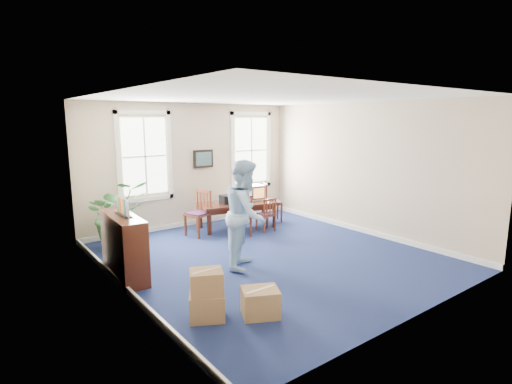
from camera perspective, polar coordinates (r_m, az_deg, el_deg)
floor at (r=8.35m, az=1.95°, el=-9.14°), size 6.50×6.50×0.00m
ceiling at (r=7.88m, az=2.10°, el=13.37°), size 6.50×6.50×0.00m
wall_back at (r=10.66m, az=-9.05°, el=3.83°), size 6.50×0.00×6.50m
wall_front at (r=5.84m, az=22.50°, el=-2.11°), size 6.50×0.00×6.50m
wall_left at (r=6.53m, az=-18.92°, el=-0.65°), size 0.00×6.50×6.50m
wall_right at (r=10.10m, az=15.40°, el=3.23°), size 0.00×6.50×6.50m
baseboard_back at (r=10.91m, az=-8.75°, el=-4.25°), size 6.00×0.04×0.12m
baseboard_left at (r=6.98m, az=-17.93°, el=-13.13°), size 0.04×6.50×0.12m
baseboard_right at (r=10.37m, az=14.89°, el=-5.25°), size 0.04×6.50×0.12m
window_left at (r=10.07m, az=-15.60°, el=4.92°), size 1.40×0.12×2.20m
window_right at (r=11.62m, az=-0.71°, el=5.96°), size 1.40×0.12×2.20m
wall_picture at (r=10.75m, az=-7.53°, el=4.72°), size 0.58×0.06×0.48m
conference_table at (r=10.39m, az=-2.65°, el=-3.31°), size 2.13×1.33×0.67m
crt_tv at (r=10.64m, az=-0.22°, el=-0.03°), size 0.46×0.50×0.39m
game_console at (r=10.80m, az=1.07°, el=-0.82°), size 0.21×0.23×0.05m
equipment_bag at (r=10.20m, az=-3.85°, el=-0.99°), size 0.45×0.30×0.22m
chair_near_left at (r=9.58m, az=-2.38°, el=-3.41°), size 0.46×0.46×1.02m
chair_near_right at (r=10.07m, az=1.41°, el=-3.20°), size 0.41×0.41×0.86m
chair_end_left at (r=9.75m, az=-8.34°, el=-3.05°), size 0.62×0.62×1.09m
chair_end_right at (r=11.02m, az=2.35°, el=-1.46°), size 0.64×0.64×1.07m
man at (r=7.54m, az=-1.47°, el=-3.13°), size 1.26×1.26×2.05m
credenza at (r=7.50m, az=-18.34°, el=-7.26°), size 0.50×1.50×1.17m
brochure_rack at (r=7.32m, az=-18.51°, el=-1.67°), size 0.22×0.74×0.32m
potted_plant at (r=9.29m, az=-19.14°, el=-2.92°), size 1.37×1.20×1.49m
cardboard_boxes at (r=5.97m, az=-5.91°, el=-13.47°), size 1.73×1.73×0.75m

